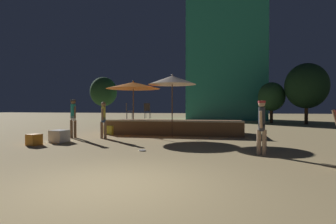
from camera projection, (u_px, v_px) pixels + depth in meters
name	position (u px, v px, depth m)	size (l,w,h in m)	color
ground_plane	(114.00, 186.00, 4.81)	(120.00, 120.00, 0.00)	tan
wooden_deck	(175.00, 127.00, 14.55)	(7.26, 2.69, 0.80)	brown
patio_umbrella_0	(172.00, 80.00, 12.97)	(2.37, 2.37, 3.11)	brown
patio_umbrella_1	(133.00, 86.00, 13.83)	(2.85, 2.85, 2.87)	brown
cube_seat_0	(59.00, 136.00, 11.01)	(0.68, 0.68, 0.50)	white
cube_seat_1	(34.00, 140.00, 10.05)	(0.54, 0.54, 0.43)	orange
cube_seat_2	(111.00, 130.00, 14.20)	(0.76, 0.76, 0.48)	yellow
person_0	(262.00, 125.00, 8.00)	(0.29, 0.50, 1.67)	tan
person_2	(103.00, 119.00, 12.22)	(0.29, 0.52, 1.71)	#997051
person_3	(73.00, 116.00, 12.47)	(0.44, 0.31, 1.84)	brown
bistro_chair_0	(147.00, 109.00, 15.49)	(0.40, 0.40, 0.90)	#2D3338
bistro_chair_1	(128.00, 109.00, 14.88)	(0.43, 0.43, 0.90)	#47474C
frisbee_disc	(142.00, 150.00, 8.73)	(0.23, 0.23, 0.03)	white
background_tree_0	(306.00, 86.00, 22.34)	(3.51, 3.51, 5.22)	#3D2B1C
background_tree_1	(104.00, 92.00, 27.96)	(2.83, 2.83, 4.69)	#3D2B1C
background_tree_2	(271.00, 97.00, 24.11)	(2.40, 2.40, 3.76)	#3D2B1C
distant_building	(226.00, 58.00, 31.08)	(8.99, 4.43, 14.66)	teal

